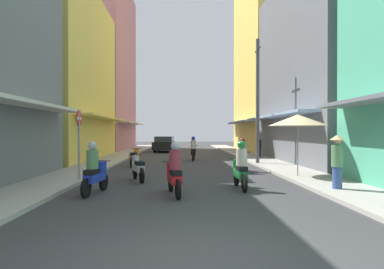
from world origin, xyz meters
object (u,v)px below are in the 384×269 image
pedestrian_foreground (337,160)px  pedestrian_far (259,145)px  motorbike_black (194,150)px  motorbike_green (240,167)px  motorbike_white (243,157)px  utility_pole (258,101)px  motorbike_blue (95,171)px  parked_car (165,144)px  motorbike_silver (138,168)px  street_sign_no_entry (79,136)px  vendor_umbrella (298,120)px  motorbike_orange (135,157)px  motorbike_red (174,171)px

pedestrian_foreground → pedestrian_far: pedestrian_foreground is taller
motorbike_black → motorbike_green: size_ratio=1.00×
motorbike_white → utility_pole: size_ratio=0.26×
motorbike_white → pedestrian_foreground: 5.64m
motorbike_blue → parked_car: (1.06, 21.08, 0.04)m
motorbike_white → motorbike_silver: bearing=-149.5°
pedestrian_foreground → street_sign_no_entry: size_ratio=0.67×
motorbike_green → parked_car: size_ratio=0.43×
motorbike_silver → vendor_umbrella: size_ratio=0.68×
motorbike_silver → utility_pole: 8.89m
motorbike_black → vendor_umbrella: size_ratio=0.71×
motorbike_white → utility_pole: 4.52m
motorbike_silver → vendor_umbrella: vendor_umbrella is taller
motorbike_blue → parked_car: size_ratio=0.43×
pedestrian_foreground → vendor_umbrella: 3.31m
motorbike_silver → motorbike_orange: bearing=99.2°
vendor_umbrella → utility_pole: 5.58m
motorbike_green → street_sign_no_entry: size_ratio=0.68×
motorbike_black → motorbike_green: (1.08, -10.87, 0.00)m
motorbike_blue → motorbike_white: (5.45, 5.33, 0.00)m
motorbike_blue → motorbike_black: bearing=73.6°
motorbike_white → motorbike_blue: bearing=-135.7°
motorbike_orange → utility_pole: size_ratio=0.26×
motorbike_white → street_sign_no_entry: (-6.59, -3.11, 1.01)m
vendor_umbrella → motorbike_blue: bearing=-157.1°
motorbike_red → motorbike_white: 6.41m
utility_pole → motorbike_black: bearing=137.9°
pedestrian_far → vendor_umbrella: bearing=-94.9°
motorbike_orange → street_sign_no_entry: bearing=-102.3°
motorbike_blue → pedestrian_foreground: pedestrian_foreground is taller
motorbike_orange → motorbike_white: (5.36, -2.53, 0.20)m
parked_car → pedestrian_far: bearing=-48.8°
motorbike_silver → motorbike_white: motorbike_white is taller
motorbike_black → pedestrian_foreground: pedestrian_foreground is taller
motorbike_white → motorbike_red: bearing=-118.8°
pedestrian_foreground → motorbike_red: bearing=-176.5°
motorbike_green → street_sign_no_entry: (-5.63, 1.48, 1.01)m
motorbike_black → street_sign_no_entry: (-4.55, -9.39, 1.01)m
pedestrian_foreground → motorbike_green: bearing=166.0°
motorbike_silver → motorbike_orange: 5.27m
motorbike_blue → motorbike_red: bearing=-7.0°
motorbike_red → parked_car: (-1.30, 21.37, 0.04)m
pedestrian_far → motorbike_orange: bearing=-146.9°
parked_car → pedestrian_foreground: pedestrian_foreground is taller
parked_car → pedestrian_foreground: bearing=-73.4°
motorbike_white → parked_car: (-4.39, 15.75, 0.04)m
motorbike_blue → motorbike_green: bearing=9.2°
motorbike_orange → vendor_umbrella: bearing=-34.0°
motorbike_blue → motorbike_red: size_ratio=1.00×
motorbike_red → utility_pole: size_ratio=0.25×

